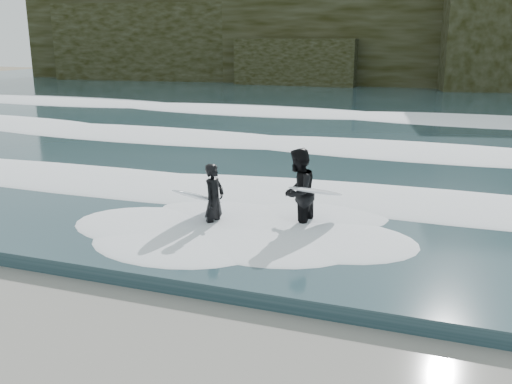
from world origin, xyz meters
TOP-DOWN VIEW (x-y plane):
  - ground at (0.00, 0.00)m, footprint 120.00×120.00m
  - sea at (0.00, 29.00)m, footprint 90.00×52.00m
  - headland at (0.00, 46.00)m, footprint 70.00×9.00m
  - foam_near at (0.00, 9.00)m, footprint 60.00×3.20m
  - foam_mid at (0.00, 16.00)m, footprint 60.00×4.00m
  - foam_far at (0.00, 25.00)m, footprint 60.00×4.80m
  - surfer_left at (0.17, 6.00)m, footprint 1.01×1.96m
  - surfer_right at (1.99, 6.62)m, footprint 1.44×1.95m

SIDE VIEW (x-z plane):
  - ground at x=0.00m, z-range 0.00..0.00m
  - sea at x=0.00m, z-range 0.00..0.30m
  - foam_near at x=0.00m, z-range 0.30..0.50m
  - foam_mid at x=0.00m, z-range 0.30..0.54m
  - foam_far at x=0.00m, z-range 0.30..0.60m
  - surfer_left at x=0.17m, z-range 0.01..1.63m
  - surfer_right at x=1.99m, z-range 0.00..1.96m
  - headland at x=0.00m, z-range 0.00..10.00m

